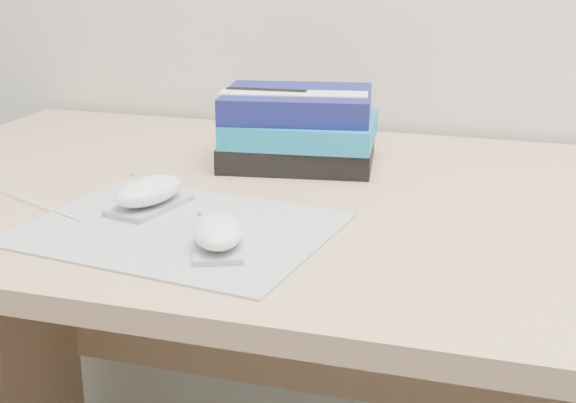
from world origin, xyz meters
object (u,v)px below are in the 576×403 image
(desk, at_px, (396,335))
(mouse_front, at_px, (218,233))
(pouch, at_px, (267,127))
(mouse_rear, at_px, (149,193))
(book_stack, at_px, (299,128))

(desk, height_order, mouse_front, mouse_front)
(pouch, bearing_deg, mouse_rear, -104.92)
(mouse_rear, distance_m, pouch, 0.29)
(mouse_rear, bearing_deg, mouse_front, -37.53)
(desk, xyz_separation_m, mouse_front, (-0.16, -0.30, 0.26))
(desk, distance_m, pouch, 0.38)
(mouse_front, bearing_deg, desk, 61.41)
(mouse_front, bearing_deg, pouch, 100.00)
(book_stack, relative_size, pouch, 1.93)
(pouch, bearing_deg, mouse_front, -80.00)
(book_stack, height_order, pouch, pouch)
(mouse_rear, xyz_separation_m, mouse_front, (0.14, -0.11, -0.00))
(mouse_rear, bearing_deg, book_stack, 66.40)
(mouse_front, height_order, pouch, pouch)
(desk, relative_size, mouse_front, 13.60)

